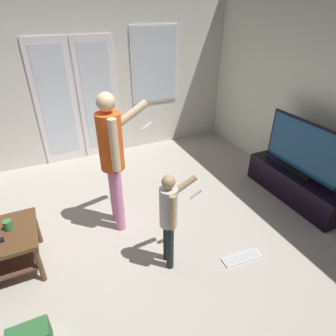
{
  "coord_description": "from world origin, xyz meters",
  "views": [
    {
      "loc": [
        -0.3,
        -2.26,
        2.36
      ],
      "look_at": [
        0.76,
        0.05,
        0.89
      ],
      "focal_mm": 30.15,
      "sensor_mm": 36.0,
      "label": 1
    }
  ],
  "objects_px": {
    "person_child": "(170,214)",
    "loose_keyboard": "(242,257)",
    "tv_stand": "(294,185)",
    "cup_near_edge": "(8,225)",
    "flat_screen_tv": "(304,149)",
    "person_adult": "(113,153)"
  },
  "relations": [
    {
      "from": "flat_screen_tv",
      "to": "person_child",
      "type": "bearing_deg",
      "value": -170.55
    },
    {
      "from": "person_child",
      "to": "tv_stand",
      "type": "bearing_deg",
      "value": 9.34
    },
    {
      "from": "tv_stand",
      "to": "person_adult",
      "type": "xyz_separation_m",
      "value": [
        -2.36,
        0.47,
        0.79
      ]
    },
    {
      "from": "tv_stand",
      "to": "person_child",
      "type": "bearing_deg",
      "value": -170.66
    },
    {
      "from": "tv_stand",
      "to": "cup_near_edge",
      "type": "xyz_separation_m",
      "value": [
        -3.49,
        0.31,
        0.32
      ]
    },
    {
      "from": "tv_stand",
      "to": "cup_near_edge",
      "type": "distance_m",
      "value": 3.52
    },
    {
      "from": "person_child",
      "to": "cup_near_edge",
      "type": "distance_m",
      "value": 1.57
    },
    {
      "from": "person_adult",
      "to": "cup_near_edge",
      "type": "relative_size",
      "value": 16.19
    },
    {
      "from": "tv_stand",
      "to": "cup_near_edge",
      "type": "height_order",
      "value": "cup_near_edge"
    },
    {
      "from": "flat_screen_tv",
      "to": "person_adult",
      "type": "height_order",
      "value": "person_adult"
    },
    {
      "from": "flat_screen_tv",
      "to": "cup_near_edge",
      "type": "distance_m",
      "value": 3.51
    },
    {
      "from": "flat_screen_tv",
      "to": "loose_keyboard",
      "type": "relative_size",
      "value": 2.61
    },
    {
      "from": "tv_stand",
      "to": "loose_keyboard",
      "type": "distance_m",
      "value": 1.49
    },
    {
      "from": "person_adult",
      "to": "loose_keyboard",
      "type": "relative_size",
      "value": 3.67
    },
    {
      "from": "tv_stand",
      "to": "loose_keyboard",
      "type": "relative_size",
      "value": 3.23
    },
    {
      "from": "tv_stand",
      "to": "loose_keyboard",
      "type": "bearing_deg",
      "value": -155.16
    },
    {
      "from": "person_child",
      "to": "loose_keyboard",
      "type": "relative_size",
      "value": 2.41
    },
    {
      "from": "person_adult",
      "to": "loose_keyboard",
      "type": "distance_m",
      "value": 1.79
    },
    {
      "from": "person_child",
      "to": "loose_keyboard",
      "type": "distance_m",
      "value": 1.01
    },
    {
      "from": "person_adult",
      "to": "loose_keyboard",
      "type": "height_order",
      "value": "person_adult"
    },
    {
      "from": "loose_keyboard",
      "to": "person_child",
      "type": "bearing_deg",
      "value": 159.1
    },
    {
      "from": "loose_keyboard",
      "to": "cup_near_edge",
      "type": "bearing_deg",
      "value": 156.75
    }
  ]
}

